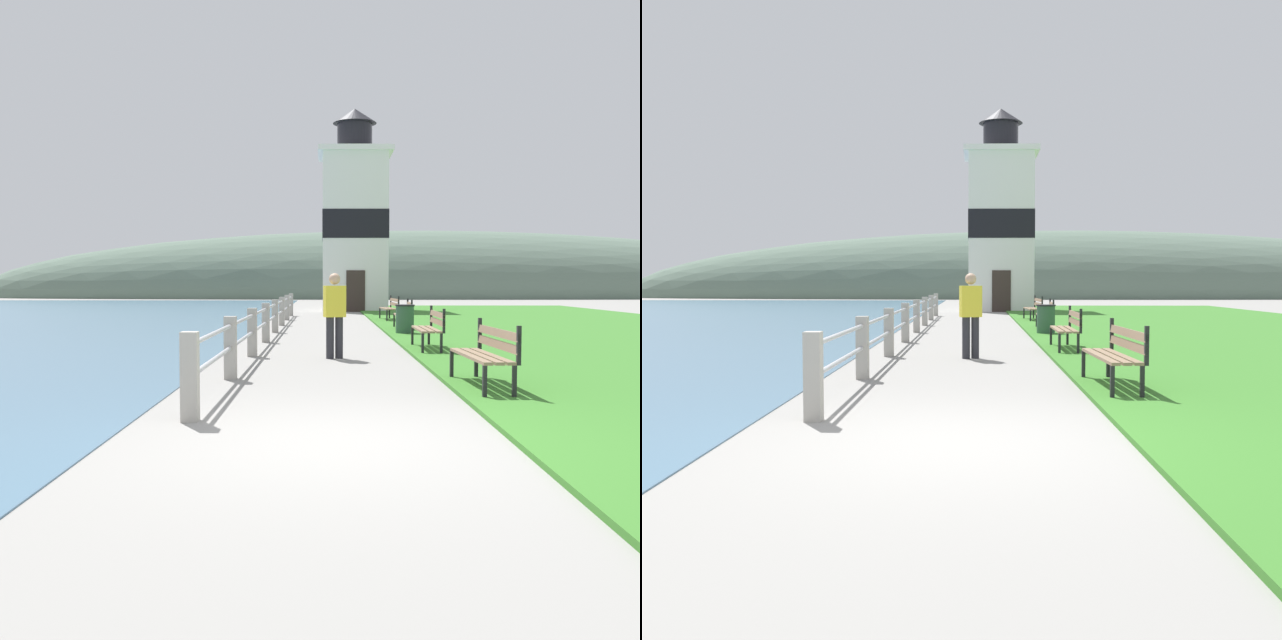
% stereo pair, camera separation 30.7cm
% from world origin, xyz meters
% --- Properties ---
extents(ground_plane, '(160.00, 160.00, 0.00)m').
position_xyz_m(ground_plane, '(0.00, 0.00, 0.00)').
color(ground_plane, gray).
extents(grass_verge, '(12.00, 42.05, 0.06)m').
position_xyz_m(grass_verge, '(7.63, 14.02, 0.03)').
color(grass_verge, '#387528').
rests_on(grass_verge, ground_plane).
extents(seawall_railing, '(0.18, 23.01, 0.96)m').
position_xyz_m(seawall_railing, '(-1.53, 12.41, 0.54)').
color(seawall_railing, '#A8A399').
rests_on(seawall_railing, ground_plane).
extents(park_bench_near, '(0.55, 1.93, 0.94)m').
position_xyz_m(park_bench_near, '(2.11, 3.19, 0.54)').
color(park_bench_near, '#846B51').
rests_on(park_bench_near, ground_plane).
extents(park_bench_midway, '(0.50, 1.91, 0.94)m').
position_xyz_m(park_bench_midway, '(2.14, 8.56, 0.54)').
color(park_bench_midway, '#846B51').
rests_on(park_bench_midway, ground_plane).
extents(park_bench_far, '(0.54, 1.67, 0.94)m').
position_xyz_m(park_bench_far, '(2.33, 14.98, 0.54)').
color(park_bench_far, '#846B51').
rests_on(park_bench_far, ground_plane).
extents(park_bench_by_lighthouse, '(0.58, 1.93, 0.94)m').
position_xyz_m(park_bench_by_lighthouse, '(2.35, 19.84, 0.54)').
color(park_bench_by_lighthouse, '#846B51').
rests_on(park_bench_by_lighthouse, ground_plane).
extents(lighthouse, '(3.64, 3.64, 10.03)m').
position_xyz_m(lighthouse, '(1.40, 29.31, 4.42)').
color(lighthouse, white).
rests_on(lighthouse, ground_plane).
extents(person_strolling, '(0.44, 0.31, 1.64)m').
position_xyz_m(person_strolling, '(0.09, 7.14, 0.89)').
color(person_strolling, '#28282D').
rests_on(person_strolling, ground_plane).
extents(trash_bin, '(0.54, 0.54, 0.84)m').
position_xyz_m(trash_bin, '(2.11, 13.09, 0.42)').
color(trash_bin, '#2D5138').
rests_on(trash_bin, ground_plane).
extents(distant_hillside, '(80.00, 16.00, 12.00)m').
position_xyz_m(distant_hillside, '(8.00, 58.03, 0.00)').
color(distant_hillside, '#566B5B').
rests_on(distant_hillside, ground_plane).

